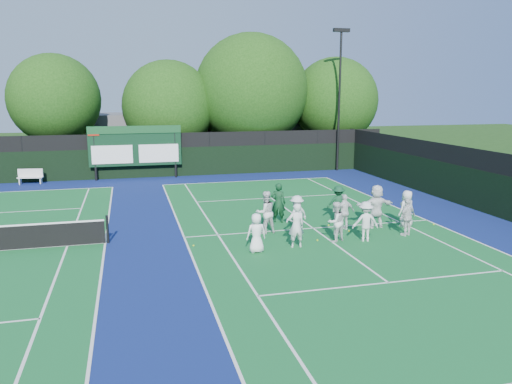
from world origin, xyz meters
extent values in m
plane|color=#17380F|center=(0.00, 0.00, 0.00)|extent=(120.00, 120.00, 0.00)
cube|color=navy|center=(-6.00, 1.00, 0.00)|extent=(34.00, 32.00, 0.01)
cube|color=#135D28|center=(0.00, 1.00, 0.01)|extent=(10.97, 23.77, 0.00)
cube|color=silver|center=(0.00, 12.88, 0.01)|extent=(10.97, 0.08, 0.00)
cube|color=silver|center=(-5.49, 1.00, 0.01)|extent=(0.08, 23.77, 0.00)
cube|color=silver|center=(5.49, 1.00, 0.01)|extent=(0.08, 23.77, 0.00)
cube|color=silver|center=(-4.12, 1.00, 0.01)|extent=(0.08, 23.77, 0.00)
cube|color=silver|center=(4.12, 1.00, 0.01)|extent=(0.08, 23.77, 0.00)
cube|color=silver|center=(0.00, -5.40, 0.01)|extent=(8.23, 0.08, 0.00)
cube|color=silver|center=(0.00, 7.40, 0.01)|extent=(8.23, 0.08, 0.00)
cube|color=silver|center=(0.00, 1.00, 0.01)|extent=(0.08, 12.80, 0.00)
cube|color=silver|center=(-14.00, 12.88, 0.01)|extent=(10.97, 0.08, 0.00)
cube|color=silver|center=(-8.52, 1.00, 0.01)|extent=(0.08, 23.77, 0.00)
cube|color=silver|center=(-9.88, 1.00, 0.01)|extent=(0.08, 23.77, 0.00)
cube|color=black|center=(-6.00, 16.00, 1.00)|extent=(34.00, 0.08, 2.00)
cube|color=black|center=(-6.00, 16.00, 2.50)|extent=(34.00, 0.05, 1.00)
cube|color=black|center=(9.00, 1.00, 1.00)|extent=(0.08, 32.00, 2.00)
cube|color=black|center=(9.00, 1.00, 2.50)|extent=(0.05, 32.00, 1.00)
cylinder|color=black|center=(-9.60, 15.60, 1.75)|extent=(0.16, 0.16, 3.50)
cylinder|color=black|center=(-4.40, 15.60, 1.75)|extent=(0.16, 0.16, 3.50)
cube|color=black|center=(-7.00, 15.60, 2.20)|extent=(6.00, 0.15, 2.60)
cube|color=#13431F|center=(-7.00, 15.50, 3.30)|extent=(6.00, 0.05, 0.50)
cube|color=white|center=(-8.50, 15.50, 1.70)|extent=(2.60, 0.04, 1.20)
cube|color=white|center=(-5.50, 15.50, 1.70)|extent=(2.60, 0.04, 1.20)
cube|color=#A51E0D|center=(-9.60, 15.50, 3.20)|extent=(0.70, 0.04, 0.50)
cube|color=#555559|center=(-2.00, 24.00, 2.00)|extent=(18.00, 6.00, 4.00)
cylinder|color=black|center=(7.50, 15.70, 5.00)|extent=(0.16, 0.16, 10.00)
cube|color=black|center=(7.50, 15.70, 10.00)|extent=(1.20, 0.30, 0.25)
cylinder|color=black|center=(-8.40, 1.00, 0.55)|extent=(0.10, 0.10, 1.10)
cube|color=silver|center=(-13.55, 15.30, 0.43)|extent=(1.56, 0.61, 0.06)
cube|color=silver|center=(-13.55, 15.45, 0.71)|extent=(1.51, 0.27, 0.51)
cube|color=silver|center=(-14.15, 15.30, 0.20)|extent=(0.11, 0.36, 0.40)
cube|color=silver|center=(-12.94, 15.30, 0.20)|extent=(0.11, 0.36, 0.40)
cylinder|color=black|center=(-12.28, 19.50, 1.44)|extent=(0.44, 0.44, 2.88)
sphere|color=#163D0E|center=(-12.28, 19.50, 5.23)|extent=(6.27, 6.27, 6.27)
sphere|color=#163D0E|center=(-11.68, 19.80, 4.61)|extent=(4.39, 4.39, 4.39)
cylinder|color=black|center=(-4.42, 19.50, 1.08)|extent=(0.44, 0.44, 2.15)
sphere|color=#163D0E|center=(-4.42, 19.50, 4.68)|extent=(6.75, 6.75, 6.75)
sphere|color=#163D0E|center=(-3.82, 19.80, 4.01)|extent=(4.73, 4.73, 4.73)
cylinder|color=black|center=(1.87, 19.50, 1.28)|extent=(0.44, 0.44, 2.55)
sphere|color=#163D0E|center=(1.87, 19.50, 5.81)|extent=(8.68, 8.68, 8.68)
sphere|color=#163D0E|center=(2.47, 19.80, 4.94)|extent=(6.07, 6.07, 6.07)
cylinder|color=black|center=(8.79, 19.50, 1.25)|extent=(0.44, 0.44, 2.49)
sphere|color=#163D0E|center=(8.79, 19.50, 5.06)|extent=(6.85, 6.85, 6.85)
sphere|color=#163D0E|center=(9.39, 19.80, 4.37)|extent=(4.79, 4.79, 4.79)
sphere|color=#B9D619|center=(-0.50, -0.77, 0.03)|extent=(0.07, 0.07, 0.07)
sphere|color=#B9D619|center=(2.26, 3.02, 0.03)|extent=(0.07, 0.07, 0.07)
sphere|color=#B9D619|center=(5.30, 0.19, 0.03)|extent=(0.07, 0.07, 0.07)
sphere|color=#B9D619|center=(-5.27, -0.25, 0.03)|extent=(0.07, 0.07, 0.07)
sphere|color=#B9D619|center=(0.80, 1.21, 0.03)|extent=(0.07, 0.07, 0.07)
sphere|color=#B9D619|center=(1.26, 0.13, 0.03)|extent=(0.07, 0.07, 0.07)
imported|color=white|center=(-3.15, -1.53, 0.73)|extent=(0.73, 0.49, 1.46)
imported|color=silver|center=(-1.57, -1.33, 0.85)|extent=(0.62, 0.41, 1.69)
imported|color=silver|center=(0.15, -0.96, 0.79)|extent=(0.94, 0.85, 1.57)
imported|color=silver|center=(1.30, -1.22, 0.79)|extent=(1.10, 0.76, 1.57)
imported|color=silver|center=(3.27, -0.95, 0.78)|extent=(0.98, 0.70, 1.55)
imported|color=silver|center=(-2.17, 0.81, 0.89)|extent=(0.97, 0.83, 1.77)
imported|color=silver|center=(-0.91, 0.52, 0.79)|extent=(1.16, 0.91, 1.58)
imported|color=silver|center=(1.19, 0.47, 0.77)|extent=(0.93, 0.46, 1.53)
imported|color=white|center=(2.66, 0.50, 0.93)|extent=(1.74, 0.60, 1.86)
imported|color=silver|center=(3.97, 0.25, 0.80)|extent=(0.90, 0.72, 1.60)
imported|color=#0E361B|center=(-1.15, 2.34, 0.89)|extent=(0.77, 0.66, 1.79)
imported|color=#103D22|center=(1.59, 2.05, 0.79)|extent=(1.16, 0.88, 1.59)
camera|label=1|loc=(-7.49, -18.28, 5.70)|focal=35.00mm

